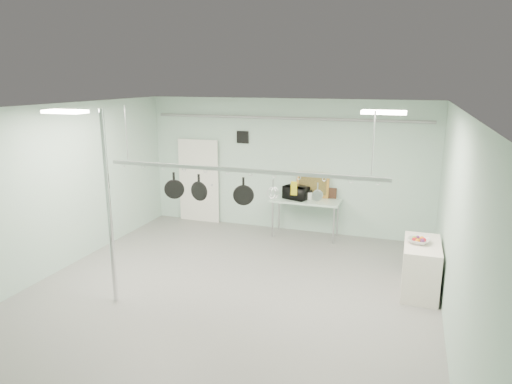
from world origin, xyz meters
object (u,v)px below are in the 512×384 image
(pot_rack, at_px, (239,168))
(skillet_mid, at_px, (199,188))
(microwave, at_px, (296,193))
(side_cabinet, at_px, (421,268))
(chrome_pole, at_px, (109,210))
(skillet_right, at_px, (243,192))
(fruit_bowl, at_px, (419,241))
(coffee_canister, at_px, (309,196))
(prep_table, at_px, (306,202))
(skillet_left, at_px, (174,186))

(pot_rack, relative_size, skillet_mid, 10.14)
(microwave, bearing_deg, side_cabinet, 161.59)
(chrome_pole, relative_size, skillet_right, 6.62)
(chrome_pole, distance_m, pot_rack, 2.19)
(microwave, bearing_deg, skillet_right, 107.96)
(pot_rack, height_order, skillet_right, pot_rack)
(microwave, distance_m, fruit_bowl, 3.48)
(pot_rack, distance_m, microwave, 3.49)
(chrome_pole, bearing_deg, skillet_right, 24.50)
(coffee_canister, xyz_separation_m, skillet_mid, (-1.20, -3.33, 0.85))
(chrome_pole, xyz_separation_m, skillet_right, (1.98, 0.90, 0.24))
(microwave, bearing_deg, prep_table, -154.65)
(side_cabinet, xyz_separation_m, skillet_left, (-4.15, -1.10, 1.40))
(fruit_bowl, height_order, skillet_right, skillet_right)
(side_cabinet, height_order, skillet_right, skillet_right)
(chrome_pole, bearing_deg, fruit_bowl, 22.51)
(chrome_pole, xyz_separation_m, coffee_canister, (2.37, 4.23, -0.60))
(prep_table, bearing_deg, skillet_mid, -108.89)
(pot_rack, distance_m, skillet_right, 0.39)
(coffee_canister, distance_m, skillet_left, 3.82)
(microwave, height_order, skillet_mid, skillet_mid)
(chrome_pole, relative_size, prep_table, 2.00)
(chrome_pole, xyz_separation_m, microwave, (2.08, 4.18, -0.54))
(microwave, bearing_deg, coffee_canister, -150.79)
(prep_table, bearing_deg, pot_rack, -96.91)
(skillet_mid, bearing_deg, fruit_bowl, 27.85)
(side_cabinet, height_order, fruit_bowl, fruit_bowl)
(microwave, xyz_separation_m, skillet_right, (-0.10, -3.28, 0.79))
(fruit_bowl, distance_m, skillet_left, 4.32)
(side_cabinet, bearing_deg, skillet_right, -159.06)
(pot_rack, relative_size, skillet_right, 9.92)
(pot_rack, relative_size, fruit_bowl, 13.17)
(prep_table, xyz_separation_m, coffee_canister, (0.07, 0.03, 0.16))
(chrome_pole, relative_size, skillet_mid, 6.76)
(coffee_canister, bearing_deg, side_cabinet, -41.91)
(microwave, height_order, skillet_left, skillet_left)
(chrome_pole, relative_size, coffee_canister, 17.49)
(prep_table, xyz_separation_m, pot_rack, (-0.40, -3.30, 1.40))
(prep_table, bearing_deg, chrome_pole, -118.71)
(side_cabinet, distance_m, skillet_mid, 4.09)
(side_cabinet, xyz_separation_m, pot_rack, (-2.95, -1.10, 1.78))
(side_cabinet, xyz_separation_m, coffee_canister, (-2.48, 2.23, 0.55))
(side_cabinet, bearing_deg, microwave, 141.87)
(prep_table, distance_m, microwave, 0.32)
(chrome_pole, bearing_deg, microwave, 63.58)
(chrome_pole, bearing_deg, pot_rack, 25.35)
(coffee_canister, bearing_deg, skillet_left, -116.70)
(coffee_canister, bearing_deg, skillet_right, -96.75)
(chrome_pole, height_order, skillet_mid, chrome_pole)
(prep_table, bearing_deg, coffee_canister, 21.30)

